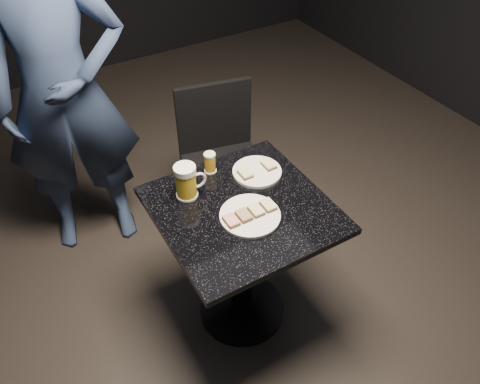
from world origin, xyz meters
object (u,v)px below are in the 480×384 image
object	(u,v)px
plate_large	(250,216)
beer_tumbler	(210,163)
plate_small	(257,172)
chair	(221,155)
table	(242,245)
patron	(63,95)
beer_mug	(187,181)

from	to	relation	value
plate_large	beer_tumbler	world-z (taller)	beer_tumbler
plate_small	chair	bearing A→B (deg)	81.39
table	patron	bearing A→B (deg)	115.71
plate_large	beer_mug	distance (m)	0.30
beer_mug	plate_small	bearing A→B (deg)	-3.76
plate_large	plate_small	distance (m)	0.28
beer_mug	beer_tumbler	distance (m)	0.19
plate_small	beer_tumbler	size ratio (longest dim) A/B	2.28
beer_tumbler	chair	xyz separation A→B (m)	(0.25, 0.37, -0.30)
patron	beer_mug	world-z (taller)	patron
beer_tumbler	chair	distance (m)	0.53
chair	plate_large	bearing A→B (deg)	-109.16
patron	plate_large	bearing A→B (deg)	-52.81
table	beer_mug	bearing A→B (deg)	132.36
plate_small	patron	bearing A→B (deg)	128.56
plate_small	beer_mug	distance (m)	0.35
plate_large	chair	bearing A→B (deg)	70.84
table	chair	world-z (taller)	chair
plate_small	chair	xyz separation A→B (m)	(0.07, 0.49, -0.26)
plate_large	table	size ratio (longest dim) A/B	0.34
plate_small	table	world-z (taller)	plate_small
beer_mug	chair	xyz separation A→B (m)	(0.41, 0.47, -0.33)
patron	beer_tumbler	bearing A→B (deg)	-42.90
beer_mug	plate_large	bearing A→B (deg)	-56.50
chair	table	bearing A→B (deg)	-110.76
plate_large	table	distance (m)	0.26
patron	beer_tumbler	size ratio (longest dim) A/B	19.18
plate_large	chair	size ratio (longest dim) A/B	0.29
beer_mug	table	bearing A→B (deg)	-47.64
plate_large	patron	size ratio (longest dim) A/B	0.13
patron	beer_tumbler	distance (m)	0.82
table	beer_tumbler	bearing A→B (deg)	91.05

